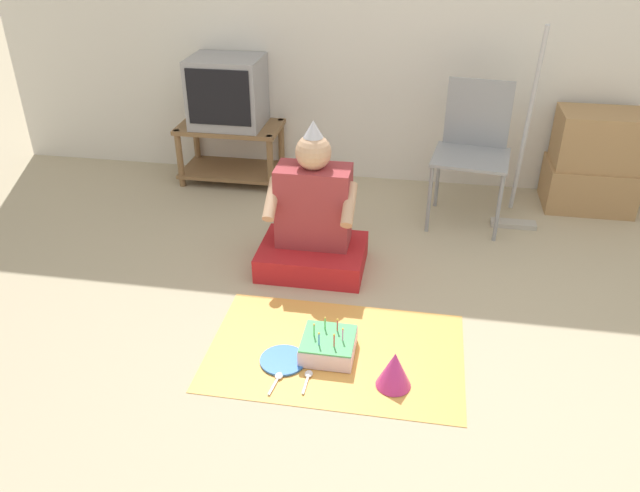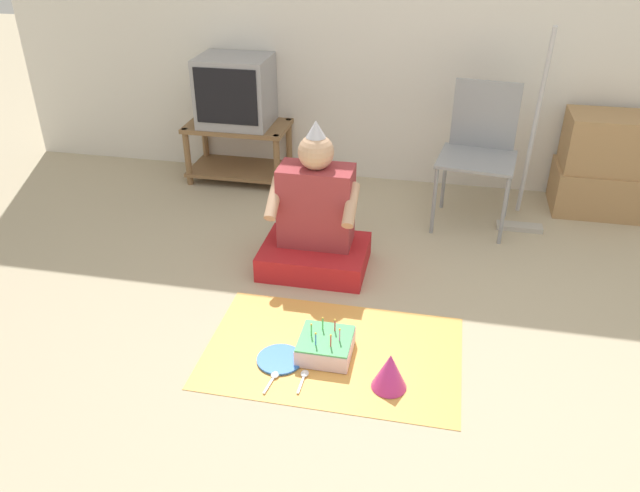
% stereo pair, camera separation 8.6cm
% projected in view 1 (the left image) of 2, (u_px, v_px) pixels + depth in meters
% --- Properties ---
extents(ground_plane, '(16.00, 16.00, 0.00)m').
position_uv_depth(ground_plane, '(427.00, 390.00, 2.67)').
color(ground_plane, tan).
extents(tv_stand, '(0.72, 0.41, 0.42)m').
position_uv_depth(tv_stand, '(231.00, 147.00, 4.49)').
color(tv_stand, olive).
rests_on(tv_stand, ground_plane).
extents(tv, '(0.49, 0.40, 0.47)m').
position_uv_depth(tv, '(227.00, 92.00, 4.29)').
color(tv, '#99999E').
rests_on(tv, tv_stand).
extents(folding_chair, '(0.50, 0.47, 0.87)m').
position_uv_depth(folding_chair, '(474.00, 143.00, 3.84)').
color(folding_chair, gray).
rests_on(folding_chair, ground_plane).
extents(cardboard_box_stack, '(0.56, 0.39, 0.65)m').
position_uv_depth(cardboard_box_stack, '(593.00, 162.00, 4.07)').
color(cardboard_box_stack, '#A87F51').
rests_on(cardboard_box_stack, ground_plane).
extents(dust_mop, '(0.28, 0.28, 1.23)m').
position_uv_depth(dust_mop, '(521.00, 170.00, 3.84)').
color(dust_mop, '#B2ADA3').
rests_on(dust_mop, ground_plane).
extents(person_seated, '(0.58, 0.45, 0.85)m').
position_uv_depth(person_seated, '(313.00, 223.00, 3.42)').
color(person_seated, red).
rests_on(person_seated, ground_plane).
extents(party_cloth, '(1.17, 0.76, 0.01)m').
position_uv_depth(party_cloth, '(335.00, 351.00, 2.88)').
color(party_cloth, '#EFA84C').
rests_on(party_cloth, ground_plane).
extents(birthday_cake, '(0.24, 0.24, 0.16)m').
position_uv_depth(birthday_cake, '(328.00, 346.00, 2.84)').
color(birthday_cake, silver).
rests_on(birthday_cake, party_cloth).
extents(party_hat_blue, '(0.15, 0.15, 0.17)m').
position_uv_depth(party_hat_blue, '(394.00, 369.00, 2.64)').
color(party_hat_blue, '#CC338C').
rests_on(party_hat_blue, party_cloth).
extents(paper_plate, '(0.21, 0.21, 0.01)m').
position_uv_depth(paper_plate, '(283.00, 360.00, 2.82)').
color(paper_plate, blue).
rests_on(paper_plate, party_cloth).
extents(plastic_spoon_near, '(0.04, 0.15, 0.01)m').
position_uv_depth(plastic_spoon_near, '(308.00, 377.00, 2.72)').
color(plastic_spoon_near, white).
rests_on(plastic_spoon_near, party_cloth).
extents(plastic_spoon_far, '(0.04, 0.14, 0.01)m').
position_uv_depth(plastic_spoon_far, '(278.00, 378.00, 2.71)').
color(plastic_spoon_far, white).
rests_on(plastic_spoon_far, party_cloth).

